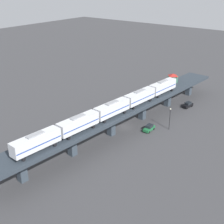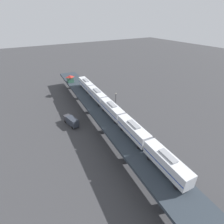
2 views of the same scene
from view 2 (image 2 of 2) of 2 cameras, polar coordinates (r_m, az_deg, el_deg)
ground_plane at (r=65.30m, az=-4.10°, el=-3.46°), size 400.00×400.00×0.00m
elevated_viaduct at (r=62.54m, az=-4.33°, el=0.98°), size 15.19×92.37×6.57m
subway_train at (r=55.05m, az=-0.00°, el=0.94°), size 7.43×62.44×4.45m
signal_hut at (r=87.29m, az=-13.50°, el=10.58°), size 3.45×3.45×3.40m
street_car_green at (r=69.49m, az=0.07°, el=-0.29°), size 2.07×4.46×1.89m
street_car_black at (r=89.34m, az=-7.10°, el=6.50°), size 2.48×4.63×1.89m
delivery_truck at (r=64.62m, az=-13.19°, el=-2.79°), size 3.63×7.50×3.20m
street_lamp at (r=73.40m, az=1.22°, el=4.20°), size 0.44×0.44×6.94m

